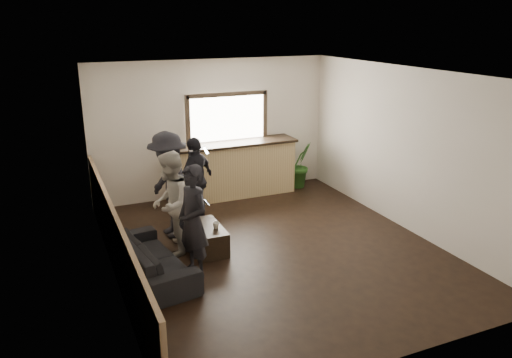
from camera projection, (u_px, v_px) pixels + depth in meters
name	position (u px, v px, depth m)	size (l,w,h in m)	color
ground	(275.00, 249.00, 8.06)	(5.00, 6.00, 0.01)	black
room_shell	(231.00, 167.00, 7.33)	(5.01, 6.01, 2.80)	silver
bar_counter	(232.00, 166.00, 10.33)	(2.70, 0.68, 2.13)	tan
sofa	(152.00, 258.00, 7.16)	(1.85, 0.72, 0.54)	black
coffee_table	(206.00, 238.00, 7.99)	(0.50, 0.90, 0.40)	black
cup_a	(194.00, 221.00, 8.00)	(0.12, 0.12, 0.10)	silver
cup_b	(216.00, 225.00, 7.84)	(0.11, 0.11, 0.10)	silver
potted_plant	(300.00, 165.00, 10.93)	(0.55, 0.44, 1.00)	#2D6623
person_a	(193.00, 222.00, 7.02)	(0.54, 0.68, 1.65)	black
person_b	(171.00, 204.00, 7.68)	(0.91, 0.99, 1.65)	#B9B3A7
person_c	(169.00, 185.00, 8.33)	(0.80, 1.24, 1.81)	black
person_d	(196.00, 180.00, 8.97)	(0.96, 0.88, 1.57)	black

